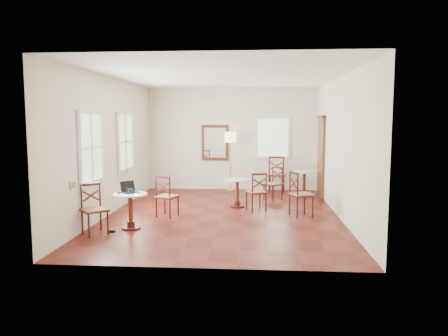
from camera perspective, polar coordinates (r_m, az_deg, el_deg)
name	(u,v)px	position (r m, az deg, el deg)	size (l,w,h in m)	color
ground	(223,214)	(9.64, -0.13, -6.11)	(7.00, 7.00, 0.00)	#56150E
room_shell	(221,128)	(9.69, -0.37, 5.22)	(5.02, 7.02, 3.01)	silver
cafe_table_near	(131,207)	(8.51, -12.17, -5.04)	(0.65, 0.65, 0.68)	#401310
cafe_table_mid	(237,190)	(10.40, 1.76, -2.87)	(0.63, 0.63, 0.67)	#401310
cafe_table_back	(304,181)	(12.07, 10.47, -1.65)	(0.64, 0.64, 0.68)	#401310
chair_near_a	(167,196)	(9.41, -7.55, -3.70)	(0.53, 0.53, 0.90)	#401310
chair_near_b	(94,209)	(8.30, -16.70, -5.20)	(0.60, 0.60, 0.92)	#401310
chair_mid_a	(257,192)	(9.95, 4.31, -3.13)	(0.54, 0.54, 0.89)	#401310
chair_mid_b	(300,194)	(9.51, 9.96, -3.40)	(0.59, 0.59, 0.98)	#401310
chair_back_a	(277,174)	(12.52, 6.92, -0.81)	(0.54, 0.54, 1.06)	#401310
chair_back_b	(274,184)	(11.34, 6.54, -2.05)	(0.56, 0.56, 0.87)	#401310
floor_lamp	(230,141)	(12.57, 0.84, 3.56)	(0.34, 0.34, 1.73)	#BF8C3F
laptop	(129,190)	(8.60, -12.34, -2.80)	(0.39, 0.39, 0.22)	black
mouse	(119,193)	(8.50, -13.61, -3.18)	(0.10, 0.06, 0.04)	black
navy_mug	(130,191)	(8.45, -12.18, -2.99)	(0.12, 0.08, 0.10)	#101A36
water_glass	(128,190)	(8.55, -12.54, -2.83)	(0.07, 0.07, 0.11)	white
power_adapter	(112,231)	(8.41, -14.48, -8.04)	(0.11, 0.06, 0.04)	black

